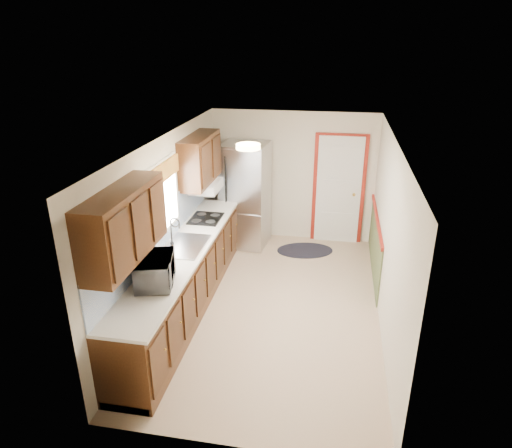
% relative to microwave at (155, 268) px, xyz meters
% --- Properties ---
extents(room_shell, '(3.20, 5.20, 2.52)m').
position_rel_microwave_xyz_m(room_shell, '(1.20, 1.24, 0.06)').
color(room_shell, tan).
rests_on(room_shell, ground).
extents(kitchen_run, '(0.63, 4.00, 2.20)m').
position_rel_microwave_xyz_m(kitchen_run, '(-0.04, 0.95, -0.33)').
color(kitchen_run, '#361B0C').
rests_on(kitchen_run, ground).
extents(back_wall_trim, '(1.12, 2.30, 2.08)m').
position_rel_microwave_xyz_m(back_wall_trim, '(2.19, 3.45, -0.25)').
color(back_wall_trim, maroon).
rests_on(back_wall_trim, ground).
extents(ceiling_fixture, '(0.30, 0.30, 0.06)m').
position_rel_microwave_xyz_m(ceiling_fixture, '(0.90, 1.04, 1.22)').
color(ceiling_fixture, '#FFD88C').
rests_on(ceiling_fixture, room_shell).
extents(microwave, '(0.47, 0.67, 0.41)m').
position_rel_microwave_xyz_m(microwave, '(0.00, 0.00, 0.00)').
color(microwave, white).
rests_on(microwave, kitchen_run).
extents(refrigerator, '(0.86, 0.82, 1.90)m').
position_rel_microwave_xyz_m(refrigerator, '(0.40, 3.29, -0.20)').
color(refrigerator, '#B7B7BC').
rests_on(refrigerator, ground).
extents(rug, '(1.13, 0.86, 0.01)m').
position_rel_microwave_xyz_m(rug, '(1.52, 3.14, -1.14)').
color(rug, black).
rests_on(rug, ground).
extents(cooktop, '(0.47, 0.56, 0.02)m').
position_rel_microwave_xyz_m(cooktop, '(0.01, 2.05, -0.19)').
color(cooktop, black).
rests_on(cooktop, kitchen_run).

